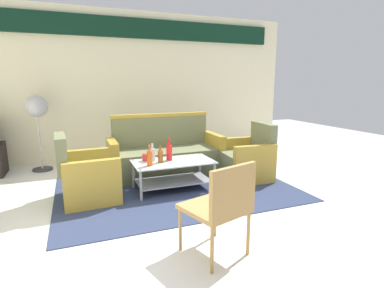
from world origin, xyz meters
The scene contains 14 objects.
ground_plane centered at (0.00, 0.00, 0.00)m, with size 14.00×14.00×0.00m, color white.
wall_back centered at (0.00, 3.05, 1.48)m, with size 6.52×0.19×2.80m.
rug centered at (0.14, 0.88, 0.01)m, with size 3.19×2.25×0.01m, color #2D3856.
couch centered at (0.20, 1.61, 0.32)m, with size 1.80×0.74×0.96m.
armchair_left centered at (-1.05, 0.90, 0.29)m, with size 0.74×0.79×0.85m.
armchair_right centered at (1.32, 0.96, 0.29)m, with size 0.75×0.80×0.85m.
coffee_table centered at (0.09, 0.87, 0.27)m, with size 1.10×0.60×0.40m.
bottle_clear centered at (-0.17, 0.99, 0.50)m, with size 0.08×0.08×0.24m.
bottle_red centered at (0.05, 0.93, 0.53)m, with size 0.08×0.08×0.31m.
bottle_orange centered at (-0.26, 0.76, 0.52)m, with size 0.07×0.07×0.28m.
bottle_brown centered at (-0.09, 0.87, 0.50)m, with size 0.07×0.07×0.23m.
cup centered at (-0.26, 1.03, 0.46)m, with size 0.08×0.08×0.10m, color red.
pedestal_fan centered at (-1.71, 2.60, 1.01)m, with size 0.36×0.36×1.27m.
wicker_chair centered at (-0.05, -0.88, 0.49)m, with size 0.60×0.60×0.84m.
Camera 1 is at (-1.14, -3.00, 1.48)m, focal length 28.41 mm.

